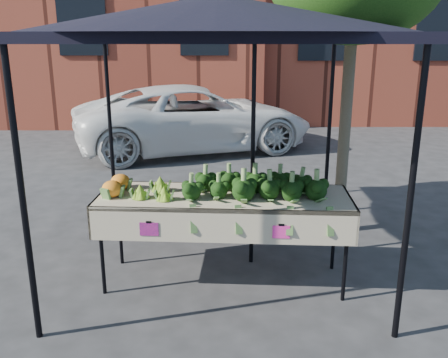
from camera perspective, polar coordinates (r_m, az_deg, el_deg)
ground at (r=5.05m, az=0.15°, el=-11.31°), size 90.00×90.00×0.00m
table at (r=4.77m, az=-0.00°, el=-7.03°), size 2.44×0.93×0.90m
canopy at (r=4.97m, az=-0.66°, el=5.07°), size 3.16×3.16×2.74m
broccoli_heap at (r=4.60m, az=3.43°, el=-0.26°), size 1.37×0.57×0.26m
romanesco_cluster at (r=4.61m, az=-8.29°, el=-0.75°), size 0.43×0.47×0.20m
cauliflower_pair at (r=4.76m, az=-12.57°, el=-0.57°), size 0.23×0.43×0.18m
vehicle at (r=10.22m, az=-3.67°, el=17.17°), size 2.05×2.62×4.98m
street_tree at (r=5.84m, az=14.50°, el=12.29°), size 2.01×2.01×3.96m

